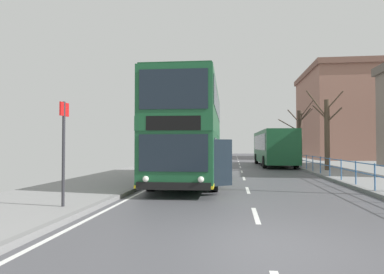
{
  "coord_description": "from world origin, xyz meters",
  "views": [
    {
      "loc": [
        -0.54,
        -6.06,
        1.73
      ],
      "look_at": [
        -2.35,
        8.76,
        2.11
      ],
      "focal_mm": 31.89,
      "sensor_mm": 36.0,
      "label": 1
    }
  ],
  "objects": [
    {
      "name": "bus_stop_sign_near",
      "position": [
        -4.99,
        2.45,
        1.83
      ],
      "size": [
        0.08,
        0.44,
        2.76
      ],
      "color": "#2D2D33",
      "rests_on": "ground"
    },
    {
      "name": "background_building_00",
      "position": [
        15.49,
        42.2,
        6.0
      ],
      "size": [
        12.69,
        15.48,
        11.94
      ],
      "color": "#936656",
      "rests_on": "ground"
    },
    {
      "name": "ground",
      "position": [
        -0.72,
        -0.0,
        0.04
      ],
      "size": [
        15.8,
        140.0,
        0.2
      ],
      "color": "#4C4C51"
    },
    {
      "name": "bare_tree_far_00",
      "position": [
        5.56,
        17.22,
        2.62
      ],
      "size": [
        2.26,
        2.16,
        5.2
      ],
      "color": "#4C3D2D",
      "rests_on": "ground"
    },
    {
      "name": "background_bus_far_lane",
      "position": [
        2.91,
        24.09,
        1.64
      ],
      "size": [
        2.82,
        10.78,
        2.98
      ],
      "color": "#19512D",
      "rests_on": "ground"
    },
    {
      "name": "double_decker_bus_main",
      "position": [
        -2.55,
        9.73,
        2.34
      ],
      "size": [
        3.4,
        10.4,
        4.48
      ],
      "color": "#19512D",
      "rests_on": "ground"
    },
    {
      "name": "pedestrian_railing_far_kerb",
      "position": [
        4.45,
        11.55,
        0.79
      ],
      "size": [
        0.05,
        24.84,
        0.96
      ],
      "color": "#386BA8",
      "rests_on": "ground"
    },
    {
      "name": "bare_tree_far_01",
      "position": [
        5.59,
        26.62,
        2.75
      ],
      "size": [
        3.07,
        1.58,
        5.77
      ],
      "color": "#423328",
      "rests_on": "ground"
    }
  ]
}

